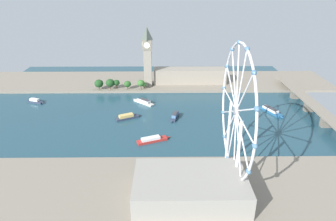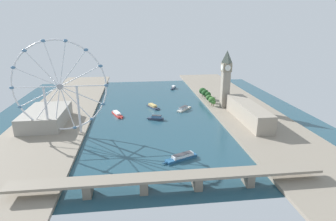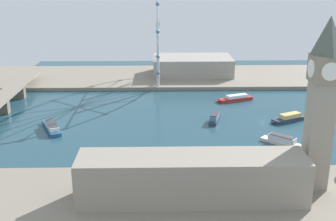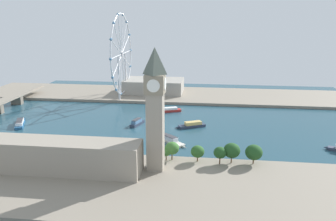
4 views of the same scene
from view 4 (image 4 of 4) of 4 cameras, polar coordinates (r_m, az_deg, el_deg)
The scene contains 13 objects.
ground_plane at distance 334.20m, azimuth 0.71°, elevation -2.50°, with size 419.75×419.75×0.00m, color #234756.
riverbank_left at distance 219.20m, azimuth -3.06°, elevation -12.12°, with size 90.00×520.00×3.00m, color gray.
riverbank_right at distance 453.76m, azimuth 2.50°, elevation 2.50°, with size 90.00×520.00×3.00m, color gray.
clock_tower at distance 224.45m, azimuth -2.08°, elevation 0.42°, with size 13.15×13.15×80.07m.
parliament_block at distance 240.46m, azimuth -16.49°, elevation -7.06°, with size 22.00×101.23×20.90m, color gray.
tree_row_embankment at distance 246.58m, azimuth 8.00°, elevation -6.49°, with size 13.56×69.38×14.35m.
ferris_wheel at distance 434.20m, azimuth -7.49°, elevation 8.87°, with size 99.98×3.20×100.57m.
riverside_hall at distance 461.92m, azimuth -2.35°, elevation 4.00°, with size 45.61×76.00×16.98m, color gray.
tour_boat_0 at distance 291.53m, azimuth 0.33°, elevation -4.75°, with size 25.72×28.54×5.72m.
tour_boat_1 at distance 381.05m, azimuth -0.08°, elevation 0.07°, with size 16.70×33.04×4.74m.
tour_boat_2 at distance 364.27m, azimuth -22.76°, elevation -1.85°, with size 34.86×18.97×5.27m.
tour_boat_4 at distance 337.46m, azimuth -4.98°, elevation -1.93°, with size 23.10×10.89×6.16m.
tour_boat_5 at distance 330.81m, azimuth 3.86°, elevation -2.33°, with size 17.48×28.67×5.27m.
Camera 4 is at (-316.02, -35.62, 102.70)m, focal length 37.81 mm.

